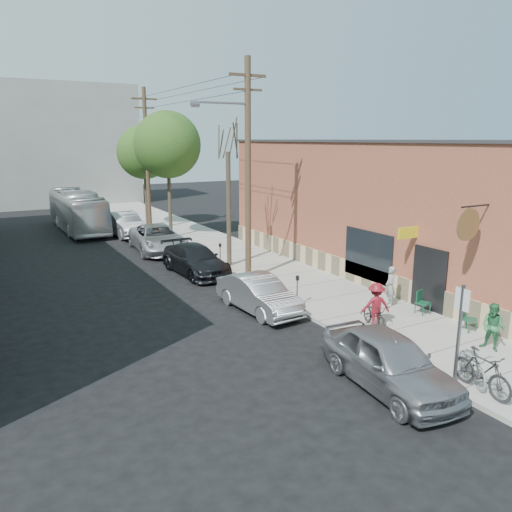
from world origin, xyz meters
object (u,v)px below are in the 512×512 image
car_1 (259,294)px  patron_green (493,327)px  tree_leafy_far (144,152)px  parking_meter_near (297,286)px  bus (77,211)px  car_4 (124,224)px  tree_leafy_mid (168,145)px  patio_chair_a (423,303)px  patio_chair_b (468,319)px  car_0 (389,361)px  utility_pole_near (247,167)px  parked_bike_a (482,372)px  patron_grey (390,286)px  car_3 (158,238)px  cyclist (376,305)px  parking_meter_far (220,251)px  parked_bike_b (473,364)px  car_2 (195,260)px  tree_bare (229,210)px  sign_post (460,325)px

car_1 → patron_green: bearing=-62.3°
tree_leafy_far → patron_green: size_ratio=4.93×
patron_green → parking_meter_near: bearing=-168.8°
bus → car_4: bearing=-58.8°
parking_meter_near → bus: size_ratio=0.12×
tree_leafy_mid → patron_green: (2.40, -22.69, -5.35)m
patio_chair_a → patio_chair_b: (0.03, -2.00, 0.00)m
tree_leafy_far → bus: tree_leafy_far is taller
car_0 → bus: (-2.86, 29.26, 0.67)m
utility_pole_near → bus: utility_pole_near is taller
utility_pole_near → patio_chair_b: utility_pole_near is taller
parked_bike_a → car_0: (-1.77, 1.57, 0.07)m
patron_grey → car_3: size_ratio=0.28×
patron_grey → bus: size_ratio=0.15×
utility_pole_near → cyclist: (0.93, -7.76, -4.44)m
parking_meter_near → patron_grey: bearing=-28.8°
utility_pole_near → patron_grey: utility_pole_near is taller
patron_grey → parking_meter_far: bearing=-137.6°
parking_meter_near → patron_green: size_ratio=0.81×
parked_bike_b → car_2: 14.77m
parking_meter_far → tree_bare: bearing=6.2°
utility_pole_near → car_2: utility_pole_near is taller
patio_chair_a → tree_leafy_far: bearing=80.6°
tree_leafy_mid → car_1: bearing=-97.3°
parked_bike_a → car_3: (-1.77, 21.03, 0.08)m
patron_grey → tree_leafy_mid: bearing=-149.0°
tree_bare → cyclist: (0.52, -10.51, -2.12)m
tree_bare → patio_chair_b: bearing=-75.8°
parking_meter_far → car_3: car_3 is taller
patio_chair_b → car_0: car_0 is taller
sign_post → utility_pole_near: (0.04, 11.97, 3.58)m
patio_chair_a → car_3: size_ratio=0.15×
car_3 → car_0: bearing=-85.0°
parking_meter_far → patron_grey: 9.49m
sign_post → parking_meter_far: bearing=90.4°
patio_chair_a → patron_green: (-0.69, -3.44, 0.32)m
tree_bare → car_4: 12.03m
cyclist → parked_bike_b: (-0.41, -4.32, -0.34)m
utility_pole_near → tree_bare: size_ratio=1.70×
utility_pole_near → patron_grey: size_ratio=6.22×
bus → car_1: bearing=-83.1°
parking_meter_near → car_0: car_0 is taller
parking_meter_far → car_2: 1.48m
parking_meter_far → cyclist: size_ratio=0.76×
tree_bare → bus: bearing=107.4°
tree_bare → car_1: 7.34m
patio_chair_a → patron_grey: (-0.40, 1.34, 0.36)m
car_4 → parked_bike_b: bearing=-89.4°
sign_post → utility_pole_near: bearing=89.8°
car_4 → sign_post: bearing=-90.6°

